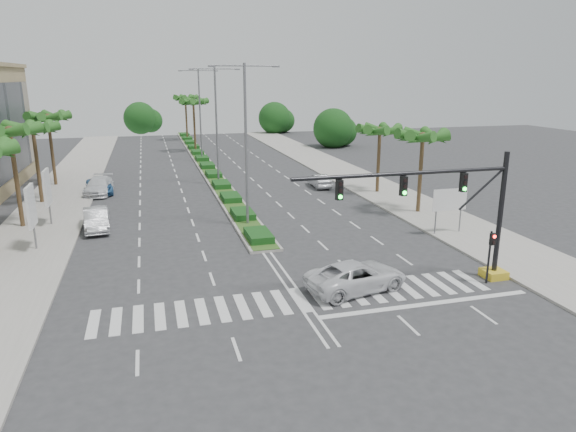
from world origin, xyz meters
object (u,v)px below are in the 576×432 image
car_parked_d (99,186)px  car_right (319,181)px  car_parked_a (98,215)px  car_parked_c (99,186)px  car_crossing (356,276)px  car_parked_b (96,219)px

car_parked_d → car_right: car_parked_d is taller
car_parked_a → car_parked_c: bearing=92.7°
car_parked_c → car_crossing: size_ratio=0.94×
car_parked_d → car_parked_c: bearing=95.5°
car_parked_d → car_right: (21.69, -2.58, -0.13)m
car_parked_b → car_crossing: car_parked_b is taller
car_parked_a → car_right: 22.54m
car_parked_c → car_crossing: bearing=-67.6°
car_parked_a → car_parked_c: (-0.69, 11.08, 0.07)m
car_parked_b → car_right: size_ratio=1.17×
car_parked_c → car_crossing: 32.25m
car_right → car_parked_c: bearing=-5.8°
car_parked_a → car_parked_c: car_parked_c is taller
car_parked_b → car_crossing: size_ratio=0.86×
car_right → car_parked_b: bearing=27.5°
car_parked_b → car_parked_d: (-0.74, 12.68, 0.01)m
car_parked_a → car_parked_d: 10.80m
car_crossing → car_right: size_ratio=1.36×
car_parked_a → car_parked_d: bearing=92.8°
car_parked_b → car_parked_a: bearing=85.2°
car_parked_d → car_crossing: 31.98m
car_parked_c → car_parked_b: bearing=-92.2°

